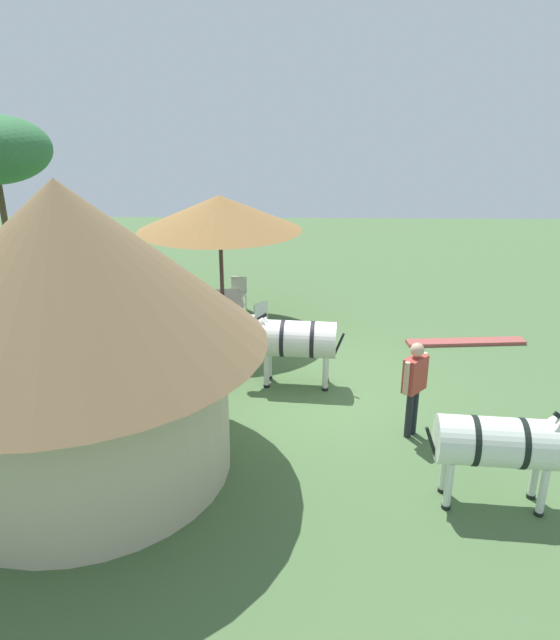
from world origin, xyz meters
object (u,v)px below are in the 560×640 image
guest_behind_table (145,295)px  zebra_nearest_camera (294,339)px  patio_chair_near_lawn (238,291)px  thatched_hut (72,318)px  patio_chair_west_end (174,307)px  patio_chair_east_end (258,317)px  standing_watcher (414,381)px  zebra_by_umbrella (502,443)px  patio_dining_table (223,300)px  guest_beside_umbrella (165,306)px  shade_umbrella (219,213)px

guest_behind_table → zebra_nearest_camera: bearing=149.3°
patio_chair_near_lawn → guest_behind_table: size_ratio=0.57×
thatched_hut → patio_chair_west_end: (6.05, -0.14, -1.97)m
zebra_nearest_camera → patio_chair_east_end: bearing=24.8°
patio_chair_east_end → guest_behind_table: 2.81m
standing_watcher → zebra_by_umbrella: bearing=-112.0°
patio_dining_table → zebra_nearest_camera: 3.76m
thatched_hut → patio_chair_east_end: size_ratio=6.24×
patio_chair_east_end → standing_watcher: standing_watcher is taller
patio_chair_west_end → standing_watcher: bearing=39.0°
patio_chair_east_end → zebra_nearest_camera: zebra_nearest_camera is taller
thatched_hut → zebra_by_umbrella: bearing=-97.1°
standing_watcher → patio_chair_west_end: bearing=87.8°
thatched_hut → guest_behind_table: thatched_hut is taller
guest_beside_umbrella → standing_watcher: standing_watcher is taller
shade_umbrella → standing_watcher: bearing=-143.4°
shade_umbrella → guest_behind_table: shade_umbrella is taller
patio_chair_near_lawn → standing_watcher: (-6.34, -3.54, 0.51)m
patio_chair_near_lawn → patio_chair_west_end: bearing=54.5°
zebra_nearest_camera → standing_watcher: bearing=-127.8°
patio_chair_east_end → zebra_by_umbrella: zebra_by_umbrella is taller
patio_chair_west_end → guest_behind_table: guest_behind_table is taller
patio_dining_table → zebra_by_umbrella: 8.37m
shade_umbrella → patio_chair_east_end: (-0.80, -0.93, -2.35)m
patio_chair_west_end → guest_behind_table: bearing=-63.9°
guest_beside_umbrella → zebra_by_umbrella: 7.98m
shade_umbrella → patio_chair_east_end: shade_umbrella is taller
patio_dining_table → patio_chair_near_lawn: 1.24m
patio_chair_west_end → zebra_by_umbrella: 9.02m
guest_beside_umbrella → zebra_nearest_camera: guest_beside_umbrella is taller
zebra_by_umbrella → thatched_hut: bearing=-92.0°
thatched_hut → zebra_nearest_camera: size_ratio=2.52×
patio_dining_table → guest_behind_table: 1.92m
patio_dining_table → guest_beside_umbrella: guest_beside_umbrella is taller
patio_chair_west_end → guest_behind_table: 0.83m
patio_chair_east_end → zebra_by_umbrella: bearing=-107.9°
patio_dining_table → guest_behind_table: size_ratio=0.97×
patio_chair_west_end → guest_beside_umbrella: 1.41m
patio_chair_near_lawn → zebra_nearest_camera: (-4.48, -1.54, 0.46)m
shade_umbrella → zebra_nearest_camera: shade_umbrella is taller
standing_watcher → zebra_by_umbrella: standing_watcher is taller
thatched_hut → patio_chair_east_end: (5.38, -2.31, -1.97)m
guest_beside_umbrella → shade_umbrella: bearing=153.2°
patio_chair_near_lawn → guest_behind_table: bearing=52.0°
patio_chair_near_lawn → standing_watcher: bearing=132.0°
guest_beside_umbrella → patio_dining_table: bearing=153.2°
guest_behind_table → zebra_nearest_camera: guest_behind_table is taller
patio_chair_near_lawn → patio_chair_west_end: (-1.34, 1.50, 0.00)m
shade_umbrella → patio_chair_east_end: bearing=-130.7°
patio_dining_table → shade_umbrella: bearing=0.0°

